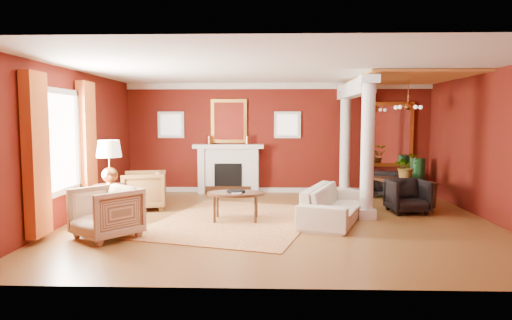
{
  "coord_description": "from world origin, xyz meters",
  "views": [
    {
      "loc": [
        -0.19,
        -8.63,
        1.97
      ],
      "look_at": [
        -0.48,
        0.33,
        1.15
      ],
      "focal_mm": 32.0,
      "sensor_mm": 36.0,
      "label": 1
    }
  ],
  "objects_px": {
    "armchair_leopard": "(144,188)",
    "dining_table": "(403,184)",
    "coffee_table": "(236,195)",
    "side_table": "(110,167)",
    "sofa": "(334,198)",
    "armchair_stripe": "(106,210)"
  },
  "relations": [
    {
      "from": "armchair_leopard",
      "to": "armchair_stripe",
      "type": "xyz_separation_m",
      "value": [
        0.05,
        -2.43,
        0.01
      ]
    },
    {
      "from": "sofa",
      "to": "armchair_stripe",
      "type": "distance_m",
      "value": 4.16
    },
    {
      "from": "sofa",
      "to": "coffee_table",
      "type": "height_order",
      "value": "sofa"
    },
    {
      "from": "side_table",
      "to": "dining_table",
      "type": "height_order",
      "value": "side_table"
    },
    {
      "from": "armchair_stripe",
      "to": "coffee_table",
      "type": "xyz_separation_m",
      "value": [
        2.03,
        1.37,
        0.04
      ]
    },
    {
      "from": "armchair_leopard",
      "to": "side_table",
      "type": "bearing_deg",
      "value": -22.62
    },
    {
      "from": "coffee_table",
      "to": "armchair_leopard",
      "type": "bearing_deg",
      "value": 153.04
    },
    {
      "from": "sofa",
      "to": "side_table",
      "type": "bearing_deg",
      "value": 114.32
    },
    {
      "from": "sofa",
      "to": "dining_table",
      "type": "height_order",
      "value": "sofa"
    },
    {
      "from": "coffee_table",
      "to": "dining_table",
      "type": "relative_size",
      "value": 0.7
    },
    {
      "from": "coffee_table",
      "to": "side_table",
      "type": "bearing_deg",
      "value": -172.81
    },
    {
      "from": "sofa",
      "to": "armchair_stripe",
      "type": "xyz_separation_m",
      "value": [
        -3.91,
        -1.42,
        0.02
      ]
    },
    {
      "from": "armchair_leopard",
      "to": "coffee_table",
      "type": "distance_m",
      "value": 2.34
    },
    {
      "from": "dining_table",
      "to": "armchair_leopard",
      "type": "bearing_deg",
      "value": 80.85
    },
    {
      "from": "sofa",
      "to": "armchair_leopard",
      "type": "distance_m",
      "value": 4.09
    },
    {
      "from": "sofa",
      "to": "armchair_stripe",
      "type": "height_order",
      "value": "armchair_stripe"
    },
    {
      "from": "coffee_table",
      "to": "dining_table",
      "type": "xyz_separation_m",
      "value": [
        3.74,
        1.97,
        -0.07
      ]
    },
    {
      "from": "armchair_leopard",
      "to": "dining_table",
      "type": "height_order",
      "value": "armchair_leopard"
    },
    {
      "from": "armchair_leopard",
      "to": "armchair_stripe",
      "type": "relative_size",
      "value": 0.97
    },
    {
      "from": "armchair_leopard",
      "to": "armchair_stripe",
      "type": "distance_m",
      "value": 2.43
    },
    {
      "from": "armchair_stripe",
      "to": "sofa",
      "type": "bearing_deg",
      "value": 59.89
    },
    {
      "from": "side_table",
      "to": "sofa",
      "type": "bearing_deg",
      "value": 4.66
    }
  ]
}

